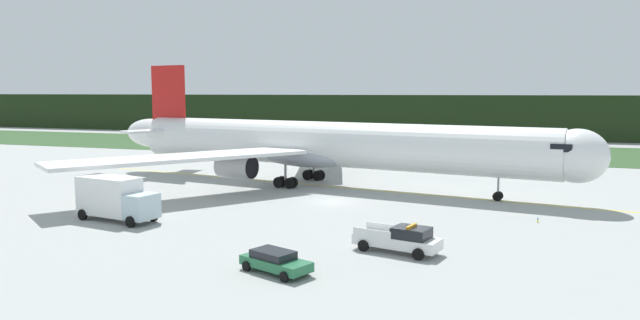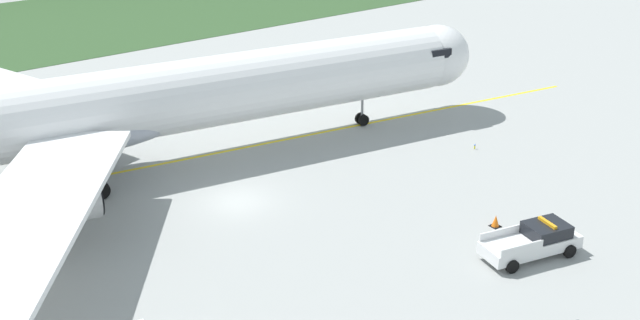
% 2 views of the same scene
% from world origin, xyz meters
% --- Properties ---
extents(ground, '(320.00, 320.00, 0.00)m').
position_xyz_m(ground, '(0.00, 0.00, 0.00)').
color(ground, '#9DA09E').
extents(taxiway_centerline_main, '(77.57, 12.77, 0.01)m').
position_xyz_m(taxiway_centerline_main, '(-3.46, 8.61, 0.00)').
color(taxiway_centerline_main, yellow).
rests_on(taxiway_centerline_main, ground).
extents(airliner, '(58.16, 52.04, 13.81)m').
position_xyz_m(airliner, '(-4.32, 8.75, 4.57)').
color(airliner, white).
rests_on(airliner, ground).
extents(ops_pickup_truck, '(5.99, 3.24, 1.94)m').
position_xyz_m(ops_pickup_truck, '(9.58, -15.48, 0.90)').
color(ops_pickup_truck, silver).
rests_on(ops_pickup_truck, ground).
extents(apron_cone, '(0.58, 0.58, 0.73)m').
position_xyz_m(apron_cone, '(10.49, -12.02, 0.35)').
color(apron_cone, black).
rests_on(apron_cone, ground).
extents(taxiway_edge_light_east, '(0.12, 0.12, 0.38)m').
position_xyz_m(taxiway_edge_light_east, '(18.37, -3.17, 0.20)').
color(taxiway_edge_light_east, yellow).
rests_on(taxiway_edge_light_east, ground).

